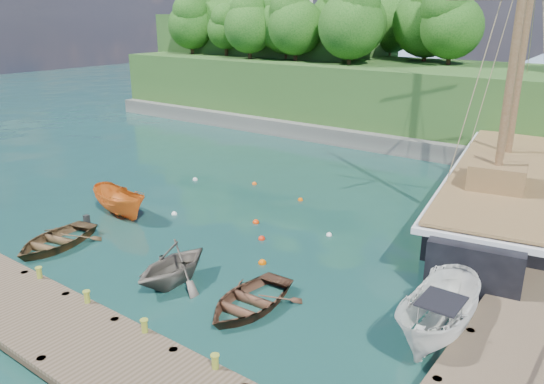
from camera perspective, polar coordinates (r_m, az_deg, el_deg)
The scene contains 20 objects.
ground at distance 22.28m, azimuth -6.66°, elevation -8.49°, with size 160.00×160.00×0.00m, color #153430.
dock_near at distance 17.13m, azimuth -17.17°, elevation -16.72°, with size 20.00×3.20×1.10m.
bollard_0 at distance 22.44m, azimuth -23.49°, elevation -9.83°, with size 0.26×0.26×0.45m, color olive.
bollard_1 at distance 20.14m, azimuth -19.03°, elevation -12.63°, with size 0.26×0.26×0.45m, color olive.
bollard_2 at distance 18.05m, azimuth -13.35°, elevation -16.02°, with size 0.26×0.26×0.45m, color olive.
rowboat_0 at distance 26.30m, azimuth -22.23°, elevation -5.44°, with size 3.00×4.20×0.87m, color brown.
rowboat_1 at distance 21.65m, azimuth -10.55°, elevation -9.56°, with size 3.08×3.57×1.88m, color #655C52.
rowboat_2 at distance 19.67m, azimuth -2.49°, elevation -12.33°, with size 2.94×4.12×0.85m, color #513222.
motorboat_orange at distance 29.12m, azimuth -15.91°, elevation -2.41°, with size 1.62×4.32×1.67m, color orange.
cabin_boat_white at distance 18.78m, azimuth 17.32°, elevation -14.91°, with size 1.98×5.25×2.03m, color white.
schooner at distance 30.11m, azimuth 23.18°, elevation -0.35°, with size 8.01×26.71×19.54m.
mooring_buoy_0 at distance 28.58m, azimuth -10.47°, elevation -2.39°, with size 0.30×0.30×0.30m, color white.
mooring_buoy_1 at distance 27.01m, azimuth -1.75°, elevation -3.34°, with size 0.34×0.34×0.34m, color red.
mooring_buoy_2 at distance 25.10m, azimuth -1.12°, elevation -5.12°, with size 0.32×0.32×0.32m, color red.
mooring_buoy_3 at distance 25.66m, azimuth 6.16°, elevation -4.67°, with size 0.28×0.28×0.28m, color white.
mooring_buoy_4 at distance 33.03m, azimuth -1.91°, elevation 0.83°, with size 0.30×0.30×0.30m, color #E65610.
mooring_buoy_5 at distance 30.24m, azimuth 3.08°, elevation -0.91°, with size 0.29×0.29×0.29m, color #DD5300.
mooring_buoy_6 at distance 34.23m, azimuth -8.26°, elevation 1.28°, with size 0.32×0.32×0.32m, color white.
mooring_buoy_7 at distance 22.78m, azimuth -1.05°, elevation -7.71°, with size 0.35×0.35×0.35m, color #D45200.
headland at distance 53.04m, azimuth 6.57°, elevation 13.61°, with size 51.00×19.31×12.90m.
Camera 1 is at (13.83, -14.23, 10.13)m, focal length 35.00 mm.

